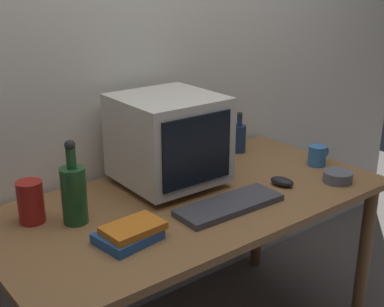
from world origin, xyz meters
name	(u,v)px	position (x,y,z in m)	size (l,w,h in m)	color
back_wall	(125,50)	(0.00, 0.45, 1.25)	(4.00, 0.08, 2.50)	silver
desk	(192,217)	(0.00, 0.00, 0.65)	(1.55, 0.78, 0.74)	olive
crt_monitor	(168,140)	(0.01, 0.16, 0.93)	(0.39, 0.39, 0.37)	beige
keyboard	(229,205)	(0.05, -0.16, 0.75)	(0.42, 0.15, 0.02)	#3F3F47
computer_mouse	(282,181)	(0.36, -0.14, 0.75)	(0.06, 0.10, 0.04)	black
bottle_tall	(74,192)	(-0.44, 0.09, 0.85)	(0.09, 0.09, 0.30)	#1E4C23
bottle_short	(239,137)	(0.51, 0.28, 0.81)	(0.07, 0.07, 0.20)	navy
book_stack	(130,233)	(-0.37, -0.14, 0.76)	(0.22, 0.18, 0.06)	#28569E
mug	(318,156)	(0.66, -0.08, 0.78)	(0.12, 0.08, 0.09)	#3370B2
cd_spindle	(338,177)	(0.57, -0.25, 0.76)	(0.12, 0.12, 0.04)	#595B66
metal_canister	(31,202)	(-0.56, 0.19, 0.81)	(0.09, 0.09, 0.15)	#A51E19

